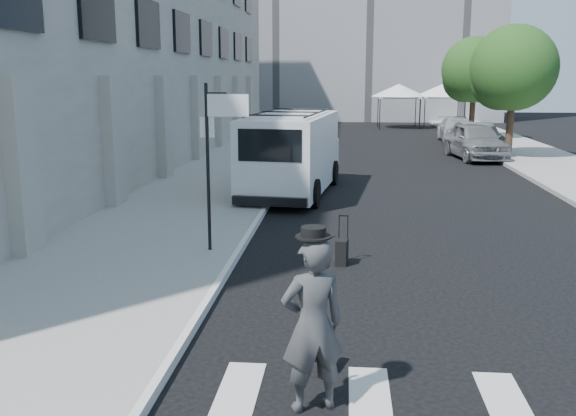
% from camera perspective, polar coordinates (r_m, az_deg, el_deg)
% --- Properties ---
extents(ground, '(120.00, 120.00, 0.00)m').
position_cam_1_polar(ground, '(10.54, 3.47, -9.44)').
color(ground, black).
rests_on(ground, ground).
extents(sidewalk_left, '(4.50, 48.00, 0.15)m').
position_cam_1_polar(sidewalk_left, '(26.48, -4.67, 3.58)').
color(sidewalk_left, gray).
rests_on(sidewalk_left, ground).
extents(sidewalk_right, '(4.00, 56.00, 0.15)m').
position_cam_1_polar(sidewalk_right, '(31.31, 21.43, 4.07)').
color(sidewalk_right, gray).
rests_on(sidewalk_right, ground).
extents(building_left, '(10.00, 44.00, 12.00)m').
position_cam_1_polar(building_left, '(30.29, -18.33, 15.30)').
color(building_left, gray).
rests_on(building_left, ground).
extents(sign_pole, '(1.03, 0.07, 3.50)m').
position_cam_1_polar(sign_pole, '(13.34, -6.21, 6.71)').
color(sign_pole, black).
rests_on(sign_pole, sidewalk_left).
extents(tree_near, '(3.80, 3.83, 6.03)m').
position_cam_1_polar(tree_near, '(30.84, 19.16, 11.40)').
color(tree_near, black).
rests_on(tree_near, ground).
extents(tree_far, '(3.80, 3.83, 6.03)m').
position_cam_1_polar(tree_far, '(39.65, 16.05, 11.52)').
color(tree_far, black).
rests_on(tree_far, ground).
extents(tent_left, '(4.00, 4.00, 3.20)m').
position_cam_1_polar(tent_left, '(47.99, 9.83, 10.24)').
color(tent_left, black).
rests_on(tent_left, ground).
extents(tent_right, '(4.00, 4.00, 3.20)m').
position_cam_1_polar(tent_right, '(48.84, 13.58, 10.11)').
color(tent_right, black).
rests_on(tent_right, ground).
extents(businessman, '(0.88, 0.74, 2.05)m').
position_cam_1_polar(businessman, '(7.38, 2.21, -10.37)').
color(businessman, '#3E3E40').
rests_on(businessman, ground).
extents(briefcase, '(0.24, 0.46, 0.34)m').
position_cam_1_polar(briefcase, '(8.63, 3.55, -13.19)').
color(briefcase, black).
rests_on(briefcase, ground).
extents(suitcase, '(0.27, 0.39, 1.01)m').
position_cam_1_polar(suitcase, '(13.15, 4.81, -3.90)').
color(suitcase, black).
rests_on(suitcase, ground).
extents(cargo_van, '(2.99, 7.05, 2.56)m').
position_cam_1_polar(cargo_van, '(20.94, 0.41, 4.90)').
color(cargo_van, white).
rests_on(cargo_van, ground).
extents(parked_car_a, '(2.58, 5.15, 1.68)m').
position_cam_1_polar(parked_car_a, '(30.98, 16.33, 5.76)').
color(parked_car_a, gray).
rests_on(parked_car_a, ground).
extents(parked_car_b, '(2.05, 4.62, 1.47)m').
position_cam_1_polar(parked_car_b, '(33.74, 16.45, 6.02)').
color(parked_car_b, '#54575B').
rests_on(parked_car_b, ground).
extents(parked_car_c, '(2.05, 4.85, 1.40)m').
position_cam_1_polar(parked_car_c, '(38.58, 14.80, 6.71)').
color(parked_car_c, '#B5B8BD').
rests_on(parked_car_c, ground).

